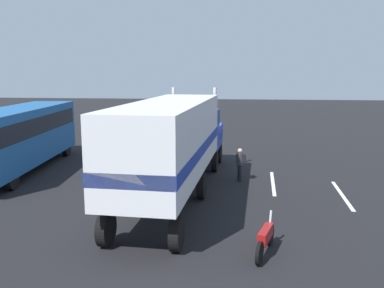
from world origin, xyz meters
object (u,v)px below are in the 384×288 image
at_px(semi_truck, 176,139).
at_px(parked_bus, 20,133).
at_px(person_bystander, 240,163).
at_px(motorcycle, 265,238).

height_order(semi_truck, parked_bus, semi_truck).
bearing_deg(semi_truck, person_bystander, -43.41).
bearing_deg(semi_truck, parked_bus, 67.30).
bearing_deg(motorcycle, parked_bus, 53.73).
xyz_separation_m(semi_truck, person_bystander, (2.88, -2.73, -1.63)).
bearing_deg(parked_bus, semi_truck, -112.70).
distance_m(semi_truck, parked_bus, 9.80).
distance_m(semi_truck, motorcycle, 6.68).
distance_m(parked_bus, motorcycle, 15.53).
bearing_deg(person_bystander, parked_bus, 85.64).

